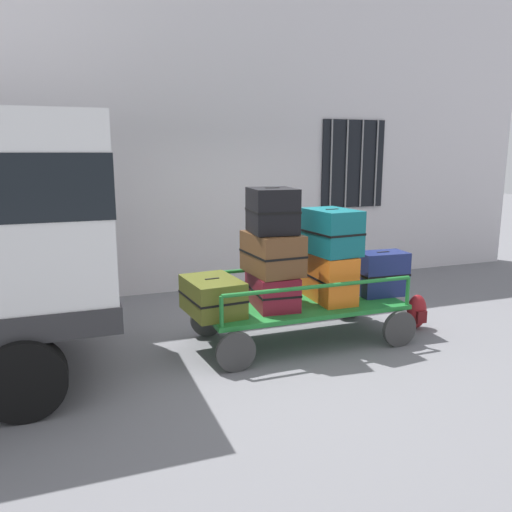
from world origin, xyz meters
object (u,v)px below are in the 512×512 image
(suitcase_left_bottom, at_px, (212,296))
(suitcase_midleft_top, at_px, (272,210))
(luggage_cart, at_px, (301,310))
(suitcase_center_bottom, at_px, (328,277))
(suitcase_midleft_bottom, at_px, (272,289))
(suitcase_center_middle, at_px, (331,232))
(suitcase_midleft_middle, at_px, (272,253))
(backpack, at_px, (417,312))
(suitcase_midright_bottom, at_px, (382,274))

(suitcase_left_bottom, xyz_separation_m, suitcase_midleft_top, (0.72, 0.05, 0.90))
(luggage_cart, distance_m, suitcase_center_bottom, 0.51)
(suitcase_midleft_bottom, relative_size, suitcase_center_middle, 1.13)
(suitcase_midleft_middle, bearing_deg, backpack, -3.94)
(suitcase_left_bottom, relative_size, suitcase_midleft_bottom, 0.99)
(suitcase_center_bottom, bearing_deg, suitcase_midleft_bottom, 179.23)
(suitcase_midleft_top, distance_m, suitcase_midright_bottom, 1.66)
(suitcase_midleft_bottom, bearing_deg, suitcase_center_middle, -4.34)
(suitcase_midleft_middle, xyz_separation_m, suitcase_center_bottom, (0.72, -0.00, -0.33))
(suitcase_center_middle, xyz_separation_m, backpack, (1.21, -0.09, -1.08))
(suitcase_midleft_bottom, bearing_deg, backpack, -4.13)
(suitcase_midright_bottom, relative_size, backpack, 1.39)
(suitcase_midleft_bottom, xyz_separation_m, suitcase_midleft_middle, (0.00, -0.01, 0.42))
(suitcase_center_middle, bearing_deg, suitcase_left_bottom, 179.55)
(suitcase_midleft_middle, xyz_separation_m, suitcase_midright_bottom, (1.44, -0.05, -0.34))
(suitcase_midleft_bottom, distance_m, backpack, 1.99)
(suitcase_center_middle, xyz_separation_m, suitcase_midright_bottom, (0.72, -0.00, -0.56))
(suitcase_midleft_bottom, height_order, suitcase_center_middle, suitcase_center_middle)
(suitcase_center_bottom, distance_m, backpack, 1.33)
(suitcase_midleft_bottom, distance_m, suitcase_midleft_top, 0.91)
(suitcase_left_bottom, xyz_separation_m, suitcase_center_bottom, (1.44, 0.03, 0.09))
(suitcase_midleft_top, height_order, suitcase_midright_bottom, suitcase_midleft_top)
(suitcase_midleft_bottom, bearing_deg, suitcase_left_bottom, -176.56)
(luggage_cart, distance_m, suitcase_center_middle, 0.98)
(suitcase_center_middle, relative_size, backpack, 1.64)
(suitcase_left_bottom, distance_m, suitcase_midright_bottom, 2.16)
(luggage_cart, distance_m, backpack, 1.58)
(suitcase_left_bottom, distance_m, suitcase_midleft_bottom, 0.72)
(suitcase_center_middle, bearing_deg, suitcase_midright_bottom, -0.23)
(suitcase_midleft_top, bearing_deg, suitcase_left_bottom, -176.18)
(suitcase_midleft_middle, distance_m, suitcase_center_middle, 0.75)
(suitcase_left_bottom, distance_m, suitcase_center_middle, 1.57)
(suitcase_center_middle, distance_m, backpack, 1.63)
(suitcase_left_bottom, relative_size, suitcase_center_middle, 1.11)
(suitcase_midright_bottom, bearing_deg, luggage_cart, 178.54)
(suitcase_midleft_middle, relative_size, suitcase_center_middle, 1.06)
(suitcase_midleft_bottom, bearing_deg, luggage_cart, -4.74)
(suitcase_midleft_middle, bearing_deg, suitcase_midleft_bottom, 90.00)
(suitcase_midleft_bottom, xyz_separation_m, backpack, (1.93, -0.14, -0.44))
(suitcase_midleft_bottom, relative_size, suitcase_midleft_middle, 1.07)
(suitcase_center_bottom, height_order, suitcase_center_middle, suitcase_center_middle)
(backpack, bearing_deg, suitcase_midleft_top, 175.73)
(suitcase_midleft_middle, bearing_deg, suitcase_midleft_top, 90.00)
(suitcase_center_middle, bearing_deg, suitcase_center_bottom, 90.00)
(suitcase_left_bottom, bearing_deg, suitcase_center_bottom, 1.34)
(suitcase_midleft_bottom, xyz_separation_m, suitcase_midright_bottom, (1.44, -0.06, 0.08))
(luggage_cart, bearing_deg, suitcase_midleft_bottom, 175.26)
(suitcase_left_bottom, relative_size, suitcase_midright_bottom, 1.31)
(suitcase_midright_bottom, height_order, backpack, suitcase_midright_bottom)
(luggage_cart, relative_size, suitcase_midleft_middle, 3.15)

